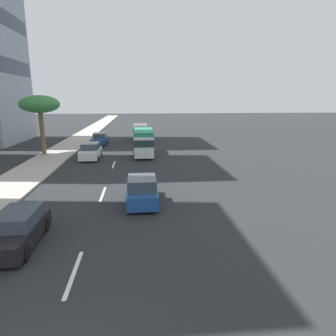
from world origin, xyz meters
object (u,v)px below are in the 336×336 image
car_fourth (18,229)px  minibus_fifth (143,141)px  van_lead (140,132)px  palm_tree (40,105)px  car_second (142,191)px  car_sixth (91,151)px  car_third (100,139)px

car_fourth → minibus_fifth: 22.18m
van_lead → palm_tree: bearing=134.8°
car_second → car_sixth: car_sixth is taller
van_lead → car_sixth: size_ratio=1.17×
car_third → car_sixth: 10.40m
van_lead → car_sixth: bearing=158.2°
van_lead → car_second: (-28.63, 0.11, -0.64)m
car_second → car_fourth: car_second is taller
car_fourth → minibus_fifth: (21.34, -5.99, 0.88)m
van_lead → palm_tree: palm_tree is taller
car_fourth → car_sixth: bearing=179.4°
minibus_fifth → palm_tree: 12.24m
car_fourth → palm_tree: 23.63m
palm_tree → van_lead: bearing=-45.2°
car_fourth → car_sixth: size_ratio=0.98×
palm_tree → car_sixth: bearing=-114.5°
car_third → van_lead: bearing=119.9°
car_fourth → minibus_fifth: minibus_fifth is taller
car_sixth → car_fourth: bearing=-0.6°
van_lead → car_second: size_ratio=1.26×
car_sixth → minibus_fifth: bearing=104.7°
car_fourth → van_lead: bearing=170.4°
van_lead → car_sixth: (-13.72, 5.50, -0.64)m
car_second → van_lead: bearing=-0.2°
car_second → minibus_fifth: size_ratio=0.63×
van_lead → palm_tree: 16.35m
minibus_fifth → van_lead: bearing=1.3°
car_second → car_third: bearing=12.6°
van_lead → car_fourth: bearing=170.4°
car_second → minibus_fifth: minibus_fifth is taller
car_second → car_sixth: (14.91, 5.39, 0.01)m
car_third → car_fourth: 30.23m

